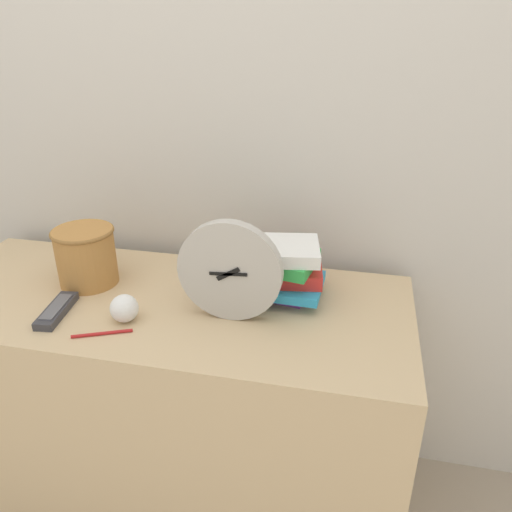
# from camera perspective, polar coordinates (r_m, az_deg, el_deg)

# --- Properties ---
(wall_back) EXTENTS (6.00, 0.04, 2.40)m
(wall_back) POSITION_cam_1_polar(r_m,az_deg,el_deg) (1.52, -7.24, 16.82)
(wall_back) COLOR beige
(wall_back) RESTS_ON ground_plane
(desk) EXTENTS (1.33, 0.55, 0.75)m
(desk) POSITION_cam_1_polar(r_m,az_deg,el_deg) (1.58, -9.78, -16.58)
(desk) COLOR tan
(desk) RESTS_ON ground_plane
(desk_clock) EXTENTS (0.26, 0.03, 0.26)m
(desk_clock) POSITION_cam_1_polar(r_m,az_deg,el_deg) (1.20, -3.02, -1.76)
(desk_clock) COLOR #B7B2A8
(desk_clock) RESTS_ON desk
(book_stack) EXTENTS (0.25, 0.21, 0.16)m
(book_stack) POSITION_cam_1_polar(r_m,az_deg,el_deg) (1.33, 2.56, -1.39)
(book_stack) COLOR #7A3899
(book_stack) RESTS_ON desk
(basket) EXTENTS (0.17, 0.17, 0.16)m
(basket) POSITION_cam_1_polar(r_m,az_deg,el_deg) (1.46, -18.87, 0.16)
(basket) COLOR #B27A3D
(basket) RESTS_ON desk
(tv_remote) EXTENTS (0.07, 0.17, 0.02)m
(tv_remote) POSITION_cam_1_polar(r_m,az_deg,el_deg) (1.37, -21.81, -5.77)
(tv_remote) COLOR #333338
(tv_remote) RESTS_ON desk
(crumpled_paper_ball) EXTENTS (0.07, 0.07, 0.07)m
(crumpled_paper_ball) POSITION_cam_1_polar(r_m,az_deg,el_deg) (1.27, -14.82, -5.80)
(crumpled_paper_ball) COLOR white
(crumpled_paper_ball) RESTS_ON desk
(pen) EXTENTS (0.13, 0.06, 0.01)m
(pen) POSITION_cam_1_polar(r_m,az_deg,el_deg) (1.25, -17.18, -8.46)
(pen) COLOR #B21E1E
(pen) RESTS_ON desk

